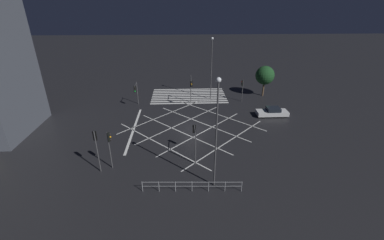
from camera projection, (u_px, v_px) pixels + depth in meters
name	position (u px, v px, depth m)	size (l,w,h in m)	color
ground_plane	(192.00, 127.00, 33.95)	(200.00, 200.00, 0.00)	black
road_markings	(187.00, 103.00, 42.11)	(19.29, 25.89, 0.01)	silver
traffic_light_ne_main	(110.00, 143.00, 24.62)	(0.39, 0.36, 4.01)	#424244
traffic_light_se_cross	(136.00, 90.00, 39.58)	(0.36, 2.10, 3.69)	#424244
traffic_light_median_north	(195.00, 136.00, 26.60)	(0.36, 2.61, 3.48)	#424244
traffic_light_sw_main	(242.00, 86.00, 41.62)	(0.39, 0.36, 3.62)	#424244
traffic_light_ne_cross	(96.00, 143.00, 24.03)	(0.36, 0.39, 4.43)	#424244
traffic_light_median_south	(191.00, 85.00, 39.58)	(0.36, 2.95, 4.55)	#424244
street_lamp_east	(212.00, 63.00, 41.14)	(0.40, 0.40, 10.11)	#424244
street_lamp_west	(217.00, 123.00, 20.75)	(0.42, 0.42, 10.09)	#424244
street_tree_near	(265.00, 75.00, 43.73)	(3.18, 3.18, 5.24)	brown
waiting_car	(272.00, 112.00, 37.08)	(4.48, 1.79, 1.28)	silver
pedestrian_railing	(192.00, 185.00, 22.34)	(8.74, 0.44, 1.05)	#9EA0A5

